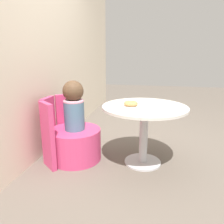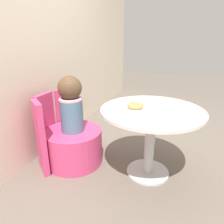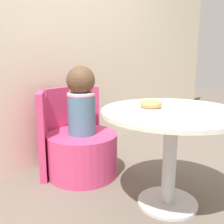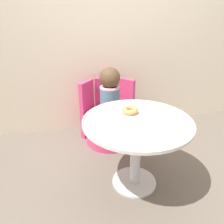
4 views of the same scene
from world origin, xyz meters
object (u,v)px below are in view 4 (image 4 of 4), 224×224
at_px(tub_chair, 110,127).
at_px(donut, 130,110).
at_px(round_table, 137,134).
at_px(child_figure, 110,91).

relative_size(tub_chair, donut, 4.04).
bearing_deg(donut, round_table, -82.98).
height_order(tub_chair, donut, donut).
height_order(round_table, tub_chair, round_table).
bearing_deg(child_figure, tub_chair, 0.00).
distance_m(round_table, tub_chair, 0.80).
distance_m(tub_chair, donut, 0.76).
xyz_separation_m(round_table, donut, (-0.02, 0.14, 0.15)).
xyz_separation_m(round_table, child_figure, (-0.06, 0.73, 0.12)).
bearing_deg(tub_chair, round_table, -85.53).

